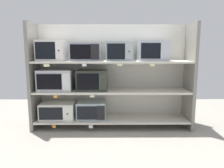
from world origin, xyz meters
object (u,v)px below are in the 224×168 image
microwave_5 (86,52)px  microwave_6 (119,51)px  microwave_0 (58,110)px  microwave_3 (92,80)px  microwave_1 (92,110)px  microwave_4 (51,51)px  microwave_2 (56,80)px  microwave_7 (153,51)px

microwave_5 → microwave_6: size_ratio=1.12×
microwave_0 → microwave_6: 1.43m
microwave_0 → microwave_5: size_ratio=1.20×
microwave_3 → microwave_1: bearing=179.5°
microwave_4 → microwave_5: 0.55m
microwave_6 → microwave_2: bearing=180.0°
microwave_3 → microwave_6: size_ratio=1.17×
microwave_1 → microwave_5: 0.97m
microwave_7 → microwave_4: bearing=-180.0°
microwave_0 → microwave_7: bearing=0.0°
microwave_3 → microwave_7: size_ratio=1.05×
microwave_2 → microwave_3: (0.60, -0.00, -0.00)m
microwave_2 → microwave_0: bearing=-1.0°
microwave_0 → microwave_1: bearing=0.0°
microwave_5 → microwave_6: microwave_6 is taller
microwave_0 → microwave_6: bearing=-0.0°
microwave_2 → microwave_4: microwave_4 is taller
microwave_0 → microwave_7: 1.86m
microwave_6 → microwave_0: bearing=180.0°
microwave_0 → microwave_3: bearing=-0.0°
microwave_1 → microwave_5: size_ratio=1.00×
microwave_6 → microwave_7: 0.54m
microwave_3 → microwave_7: (0.98, 0.00, 0.48)m
microwave_5 → microwave_7: bearing=0.0°
microwave_7 → microwave_0: bearing=-180.0°
microwave_2 → microwave_6: (1.04, -0.00, 0.47)m
microwave_0 → microwave_5: 1.10m
microwave_3 → microwave_6: microwave_6 is taller
microwave_3 → microwave_5: microwave_5 is taller
microwave_1 → microwave_4: (-0.63, -0.00, 0.99)m
microwave_1 → microwave_3: bearing=-0.5°
microwave_1 → microwave_6: microwave_6 is taller
microwave_1 → microwave_2: bearing=180.0°
microwave_2 → microwave_5: microwave_5 is taller
microwave_3 → microwave_6: bearing=-0.0°
microwave_1 → microwave_2: 0.77m
microwave_6 → microwave_3: bearing=180.0°
microwave_4 → microwave_7: 1.64m
microwave_0 → microwave_2: bearing=179.0°
microwave_2 → microwave_3: microwave_2 is taller
microwave_1 → microwave_2: microwave_2 is taller
microwave_1 → microwave_7: bearing=0.0°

